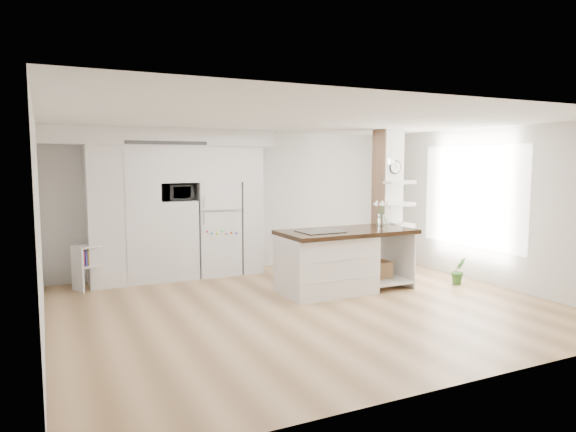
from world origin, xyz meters
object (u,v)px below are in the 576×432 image
refrigerator (216,228)px  kitchen_island (333,260)px  bookshelf (96,269)px  floor_plant_a (459,271)px

refrigerator → kitchen_island: bearing=-58.4°
refrigerator → bookshelf: bearing=-175.5°
kitchen_island → floor_plant_a: (2.23, -0.50, -0.28)m
refrigerator → bookshelf: size_ratio=2.35×
refrigerator → bookshelf: refrigerator is taller
bookshelf → floor_plant_a: bookshelf is taller
refrigerator → kitchen_island: (1.29, -2.11, -0.36)m
refrigerator → kitchen_island: refrigerator is taller
bookshelf → floor_plant_a: bearing=-47.5°
bookshelf → floor_plant_a: size_ratio=1.56×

